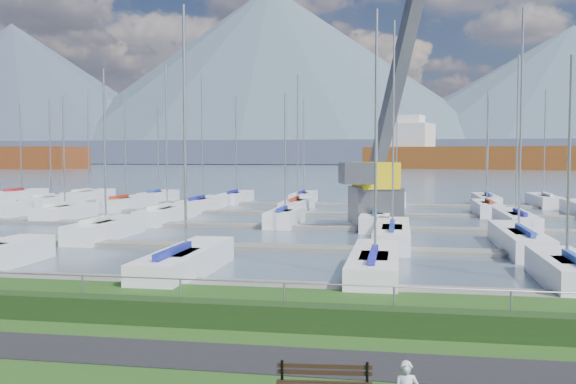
# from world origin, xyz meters

# --- Properties ---
(path) EXTENTS (160.00, 2.00, 0.04)m
(path) POSITION_xyz_m (0.00, -3.00, 0.01)
(path) COLOR black
(path) RESTS_ON grass
(water) EXTENTS (800.00, 540.00, 0.20)m
(water) POSITION_xyz_m (0.00, 260.00, -0.40)
(water) COLOR #485869
(hedge) EXTENTS (80.00, 0.70, 0.70)m
(hedge) POSITION_xyz_m (0.00, -0.40, 0.35)
(hedge) COLOR #1B3212
(hedge) RESTS_ON grass
(fence) EXTENTS (80.00, 0.04, 0.04)m
(fence) POSITION_xyz_m (0.00, 0.00, 1.20)
(fence) COLOR #919499
(fence) RESTS_ON grass
(foothill) EXTENTS (900.00, 80.00, 12.00)m
(foothill) POSITION_xyz_m (0.00, 330.00, 6.00)
(foothill) COLOR #3F485D
(foothill) RESTS_ON water
(mountains) EXTENTS (1190.00, 360.00, 115.00)m
(mountains) POSITION_xyz_m (7.35, 404.62, 46.68)
(mountains) COLOR #444C63
(mountains) RESTS_ON water
(docks) EXTENTS (90.00, 41.60, 0.25)m
(docks) POSITION_xyz_m (0.00, 26.00, -0.22)
(docks) COLOR slate
(docks) RESTS_ON water
(crane) EXTENTS (7.25, 13.07, 22.35)m
(crane) POSITION_xyz_m (3.88, 28.82, 5.33)
(crane) COLOR #505356
(crane) RESTS_ON water
(cargo_ship_mid) EXTENTS (103.48, 48.75, 21.50)m
(cargo_ship_mid) POSITION_xyz_m (38.91, 210.95, 3.51)
(cargo_ship_mid) COLOR brown
(cargo_ship_mid) RESTS_ON water
(sailboat_fleet) EXTENTS (75.04, 49.49, 13.49)m
(sailboat_fleet) POSITION_xyz_m (-1.63, 28.81, 5.38)
(sailboat_fleet) COLOR silver
(sailboat_fleet) RESTS_ON water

